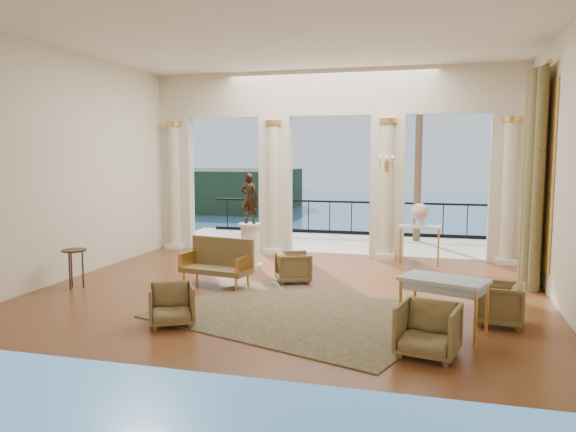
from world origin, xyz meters
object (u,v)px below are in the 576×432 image
(console_table, at_px, (420,232))
(armchair_a, at_px, (171,303))
(pedestal, at_px, (250,246))
(game_table, at_px, (444,284))
(statue, at_px, (249,198))
(settee, at_px, (218,262))
(armchair_c, at_px, (500,302))
(side_table, at_px, (74,255))
(armchair_b, at_px, (428,327))
(armchair_d, at_px, (294,266))

(console_table, bearing_deg, armchair_a, -117.41)
(pedestal, bearing_deg, game_table, -41.74)
(pedestal, distance_m, statue, 1.05)
(armchair_a, xyz_separation_m, console_table, (3.33, 5.51, 0.40))
(armchair_a, xyz_separation_m, statue, (-0.26, 4.26, 1.19))
(armchair_a, bearing_deg, settee, 67.25)
(armchair_a, height_order, armchair_c, armchair_c)
(armchair_c, distance_m, pedestal, 5.74)
(armchair_a, height_order, settee, settee)
(armchair_c, height_order, side_table, side_table)
(game_table, relative_size, statue, 1.18)
(armchair_a, height_order, console_table, console_table)
(armchair_a, height_order, side_table, side_table)
(settee, bearing_deg, pedestal, 98.96)
(pedestal, xyz_separation_m, side_table, (-2.50, -2.70, 0.16))
(armchair_c, bearing_deg, settee, -95.79)
(armchair_a, xyz_separation_m, settee, (-0.29, 2.53, 0.11))
(armchair_b, bearing_deg, game_table, 91.01)
(armchair_b, relative_size, settee, 0.51)
(armchair_b, relative_size, statue, 0.66)
(statue, distance_m, console_table, 3.88)
(armchair_c, distance_m, game_table, 1.09)
(settee, distance_m, console_table, 4.70)
(armchair_c, bearing_deg, armchair_a, -66.11)
(armchair_d, distance_m, game_table, 3.75)
(armchair_b, height_order, settee, settee)
(armchair_b, height_order, console_table, console_table)
(armchair_d, distance_m, pedestal, 1.76)
(armchair_b, relative_size, side_table, 1.00)
(game_table, distance_m, console_table, 4.92)
(statue, bearing_deg, game_table, 148.94)
(armchair_b, height_order, armchair_c, armchair_b)
(game_table, bearing_deg, side_table, -168.32)
(console_table, bearing_deg, pedestal, -157.04)
(armchair_d, xyz_separation_m, pedestal, (-1.30, 1.17, 0.14))
(settee, bearing_deg, console_table, 49.54)
(armchair_b, height_order, statue, statue)
(armchair_b, bearing_deg, console_table, 104.96)
(armchair_d, relative_size, side_table, 0.89)
(console_table, relative_size, side_table, 1.31)
(console_table, bearing_deg, game_table, -80.42)
(console_table, bearing_deg, armchair_b, -83.14)
(settee, height_order, game_table, settee)
(armchair_a, distance_m, armchair_b, 3.67)
(armchair_d, bearing_deg, side_table, 87.50)
(armchair_d, bearing_deg, pedestal, 23.58)
(pedestal, height_order, console_table, pedestal)
(game_table, xyz_separation_m, side_table, (-6.59, 0.95, -0.08))
(armchair_b, relative_size, pedestal, 0.75)
(armchair_c, bearing_deg, side_table, -83.64)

